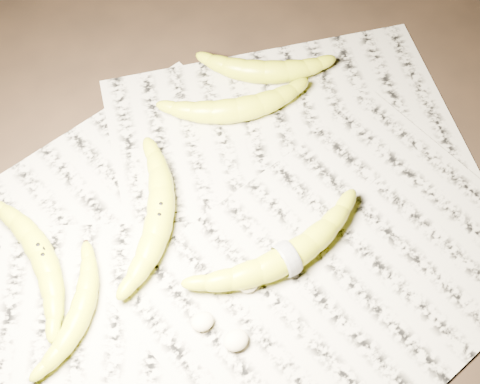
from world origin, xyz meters
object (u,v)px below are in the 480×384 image
banana_upper_a (237,108)px  banana_upper_b (265,71)px  banana_left_a (41,255)px  banana_center (160,214)px  banana_taped (287,258)px  banana_left_b (80,312)px

banana_upper_a → banana_upper_b: size_ratio=1.08×
banana_left_a → banana_center: (0.17, -0.03, 0.00)m
banana_upper_a → banana_taped: bearing=-86.2°
banana_left_a → banana_taped: banana_taped is taller
banana_center → banana_upper_b: banana_center is taller
banana_left_b → banana_upper_b: banana_upper_b is taller
banana_upper_a → banana_upper_b: (0.08, 0.05, -0.00)m
banana_center → banana_taped: (0.12, -0.15, 0.00)m
banana_left_a → banana_center: bearing=-99.0°
banana_center → banana_upper_b: bearing=-25.6°
banana_left_a → banana_upper_b: size_ratio=1.10×
banana_left_b → banana_upper_a: size_ratio=0.81×
banana_center → banana_upper_b: size_ratio=1.17×
banana_left_a → banana_upper_b: 0.47m
banana_center → banana_upper_b: 0.32m
banana_taped → banana_upper_a: banana_taped is taller
banana_left_a → banana_taped: bearing=-121.3°
banana_left_b → banana_center: (0.16, 0.08, 0.00)m
banana_left_a → banana_taped: 0.34m
banana_center → banana_upper_a: size_ratio=1.08×
banana_left_b → banana_upper_a: (0.35, 0.19, 0.00)m
banana_center → banana_upper_a: bearing=-25.5°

